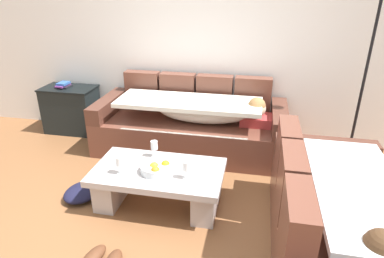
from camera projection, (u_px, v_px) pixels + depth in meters
The scene contains 13 objects.
ground_plane at pixel (147, 234), 2.83m from camera, with size 14.00×14.00×0.00m, color brown.
back_wall at pixel (196, 35), 4.21m from camera, with size 9.00×0.10×2.70m, color white.
couch_along_wall at pixel (193, 125), 4.14m from camera, with size 2.30×0.92×0.88m.
couch_near_window at pixel (337, 225), 2.44m from camera, with size 0.92×1.88×0.88m.
coffee_table at pixel (159, 182), 3.13m from camera, with size 1.20×0.68×0.38m.
fruit_bowl at pixel (156, 168), 3.01m from camera, with size 0.28×0.28×0.10m.
wine_glass_near_left at pixel (119, 162), 2.96m from camera, with size 0.07×0.07×0.17m.
wine_glass_near_right at pixel (187, 167), 2.89m from camera, with size 0.07×0.07×0.17m.
wine_glass_far_back at pixel (154, 146), 3.25m from camera, with size 0.07×0.07×0.17m.
side_cabinet at pixel (71, 109), 4.68m from camera, with size 0.72×0.44×0.64m.
book_stack_on_cabinet at pixel (64, 85), 4.54m from camera, with size 0.17×0.22×0.07m.
floor_lamp at pixel (362, 69), 3.52m from camera, with size 0.33×0.31×1.95m.
crumpled_garment at pixel (83, 192), 3.29m from camera, with size 0.40×0.32×0.12m, color #191933.
Camera 1 is at (0.83, -2.11, 1.96)m, focal length 31.20 mm.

